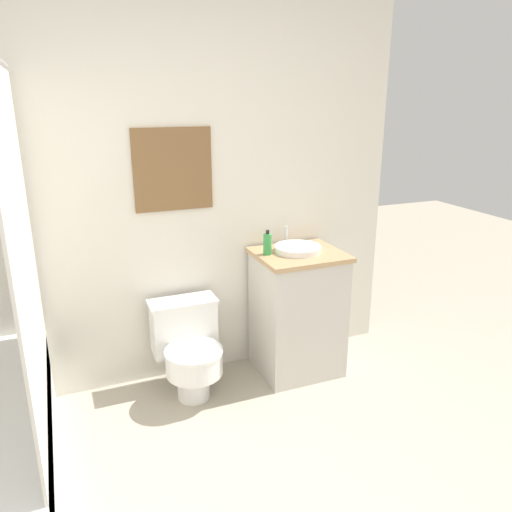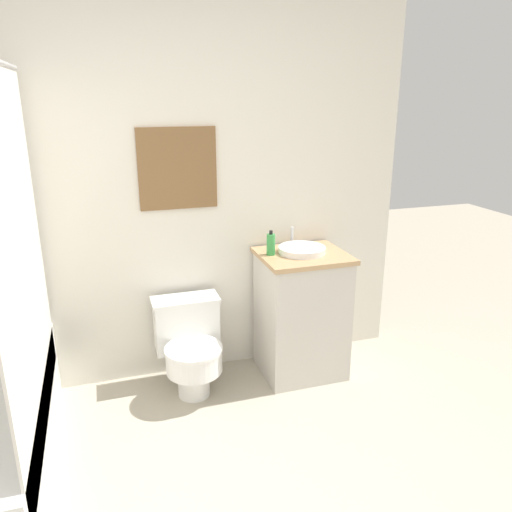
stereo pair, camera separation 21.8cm
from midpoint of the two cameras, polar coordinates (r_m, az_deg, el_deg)
wall_back at (r=3.17m, az=-15.45°, el=6.67°), size 3.53×0.07×2.50m
toilet at (r=3.24m, az=-9.65°, el=-10.16°), size 0.43×0.51×0.59m
vanity at (r=3.41m, az=2.92°, el=-6.47°), size 0.56×0.50×0.86m
sink at (r=3.27m, az=2.88°, el=0.83°), size 0.31×0.34×0.13m
soap_bottle at (r=3.19m, az=-0.64°, el=1.37°), size 0.06×0.06×0.16m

